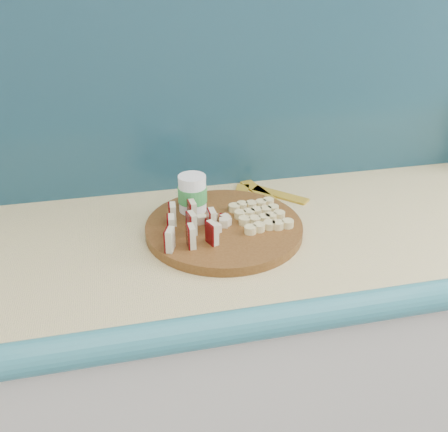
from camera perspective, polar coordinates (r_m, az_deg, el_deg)
kitchen_counter at (r=1.51m, az=13.06°, el=-15.80°), size 2.20×0.63×0.91m
backsplash at (r=1.39m, az=11.29°, el=14.21°), size 2.20×0.02×0.50m
cutting_board at (r=1.15m, az=0.00°, el=-1.37°), size 0.39×0.39×0.02m
apple_wedges at (r=1.09m, az=-4.04°, el=-1.07°), size 0.12×0.15×0.05m
apple_chunks at (r=1.13m, az=-1.08°, el=-0.68°), size 0.05×0.06×0.02m
banana_slices at (r=1.16m, az=4.13°, el=0.13°), size 0.12×0.14×0.02m
canister at (r=1.18m, az=-3.62°, el=2.22°), size 0.07×0.07×0.11m
banana_peel at (r=1.32m, az=4.14°, el=2.42°), size 0.21×0.18×0.01m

